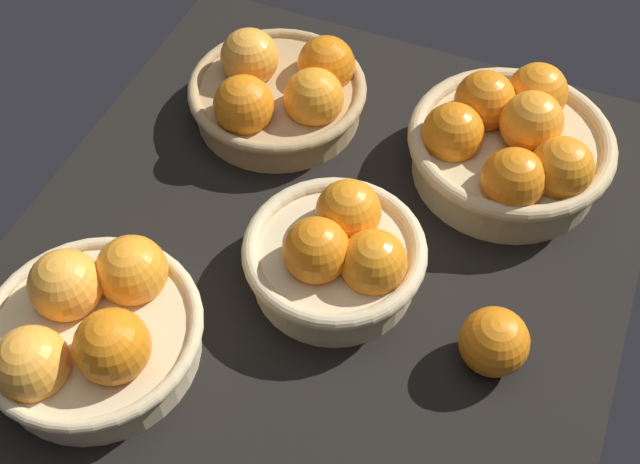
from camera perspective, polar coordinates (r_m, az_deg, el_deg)
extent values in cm
cube|color=black|center=(96.98, -0.48, -2.54)|extent=(84.00, 72.00, 3.00)
cylinder|color=#D3BC8C|center=(90.37, -15.51, -7.34)|extent=(22.07, 22.07, 4.87)
torus|color=#D3BC8C|center=(88.35, -15.85, -6.54)|extent=(23.61, 23.61, 1.54)
sphere|color=orange|center=(83.82, -14.43, -7.82)|extent=(7.81, 7.81, 7.81)
sphere|color=#F49E33|center=(86.48, -19.69, -8.75)|extent=(7.81, 7.81, 7.81)
sphere|color=orange|center=(89.14, -13.13, -2.67)|extent=(7.81, 7.81, 7.81)
sphere|color=#F49E33|center=(89.28, -17.51, -3.59)|extent=(7.81, 7.81, 7.81)
cylinder|color=#D3BC8C|center=(92.17, 1.00, -2.25)|extent=(18.85, 18.85, 5.44)
torus|color=#D3BC8C|center=(89.96, 1.03, -1.25)|extent=(20.82, 20.82, 1.97)
sphere|color=orange|center=(87.27, -0.27, -1.31)|extent=(7.45, 7.45, 7.45)
sphere|color=orange|center=(90.48, 2.02, 1.44)|extent=(7.45, 7.45, 7.45)
sphere|color=orange|center=(87.53, 3.78, -2.16)|extent=(7.45, 7.45, 7.45)
cylinder|color=tan|center=(110.51, -2.98, 9.22)|extent=(22.23, 22.23, 4.61)
torus|color=tan|center=(108.95, -3.03, 10.10)|extent=(23.84, 23.84, 1.61)
sphere|color=#F49E33|center=(110.45, -4.99, 12.16)|extent=(7.84, 7.84, 7.84)
sphere|color=orange|center=(104.98, -0.43, 9.42)|extent=(7.84, 7.84, 7.84)
sphere|color=orange|center=(104.12, -5.40, 8.87)|extent=(7.84, 7.84, 7.84)
sphere|color=orange|center=(110.33, 0.44, 11.69)|extent=(7.84, 7.84, 7.84)
cylinder|color=tan|center=(105.02, 13.06, 5.22)|extent=(23.56, 23.56, 5.90)
torus|color=tan|center=(102.93, 13.36, 6.33)|extent=(25.71, 25.71, 2.15)
sphere|color=orange|center=(103.93, 11.54, 9.03)|extent=(7.67, 7.67, 7.67)
sphere|color=orange|center=(96.68, 13.47, 3.59)|extent=(7.67, 7.67, 7.67)
sphere|color=orange|center=(100.43, 9.35, 6.86)|extent=(7.67, 7.67, 7.67)
sphere|color=orange|center=(101.19, 14.69, 7.48)|extent=(7.67, 7.67, 7.67)
sphere|color=orange|center=(107.06, 15.06, 9.45)|extent=(7.67, 7.67, 7.67)
sphere|color=orange|center=(98.91, 16.64, 4.30)|extent=(7.67, 7.67, 7.67)
sphere|color=orange|center=(87.44, 12.17, -7.57)|extent=(7.50, 7.50, 7.50)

